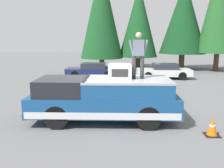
# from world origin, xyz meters

# --- Properties ---
(ground_plane) EXTENTS (90.00, 90.00, 0.00)m
(ground_plane) POSITION_xyz_m (0.00, 0.00, 0.00)
(ground_plane) COLOR slate
(pickup_truck) EXTENTS (2.01, 5.54, 1.65)m
(pickup_truck) POSITION_xyz_m (-0.28, 0.44, 0.87)
(pickup_truck) COLOR navy
(pickup_truck) RESTS_ON ground
(compressor_unit) EXTENTS (0.65, 0.84, 0.56)m
(compressor_unit) POSITION_xyz_m (-0.31, -0.16, 1.93)
(compressor_unit) COLOR silver
(compressor_unit) RESTS_ON pickup_truck
(person_on_truck_bed) EXTENTS (0.29, 0.72, 1.69)m
(person_on_truck_bed) POSITION_xyz_m (-0.18, -0.83, 2.55)
(person_on_truck_bed) COLOR #333338
(person_on_truck_bed) RESTS_ON pickup_truck
(parked_car_white) EXTENTS (1.64, 4.10, 1.16)m
(parked_car_white) POSITION_xyz_m (9.89, -3.60, 0.58)
(parked_car_white) COLOR white
(parked_car_white) RESTS_ON ground
(parked_car_navy) EXTENTS (1.64, 4.10, 1.16)m
(parked_car_navy) POSITION_xyz_m (10.23, 1.97, 0.58)
(parked_car_navy) COLOR navy
(parked_car_navy) RESTS_ON ground
(traffic_cone) EXTENTS (0.47, 0.47, 0.62)m
(traffic_cone) POSITION_xyz_m (-1.62, -3.17, 0.29)
(traffic_cone) COLOR black
(traffic_cone) RESTS_ON ground
(conifer_far_left) EXTENTS (3.83, 3.83, 11.10)m
(conifer_far_left) POSITION_xyz_m (14.57, -9.31, 6.39)
(conifer_far_left) COLOR #4C3826
(conifer_far_left) RESTS_ON ground
(conifer_left) EXTENTS (4.53, 4.53, 8.63)m
(conifer_left) POSITION_xyz_m (15.91, -6.38, 5.09)
(conifer_left) COLOR #4C3826
(conifer_left) RESTS_ON ground
(conifer_center_left) EXTENTS (3.82, 3.82, 8.32)m
(conifer_center_left) POSITION_xyz_m (16.18, -2.03, 4.76)
(conifer_center_left) COLOR #4C3826
(conifer_center_left) RESTS_ON ground
(conifer_center_right) EXTENTS (4.18, 4.18, 10.20)m
(conifer_center_right) POSITION_xyz_m (15.68, 1.61, 5.64)
(conifer_center_right) COLOR #4C3826
(conifer_center_right) RESTS_ON ground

